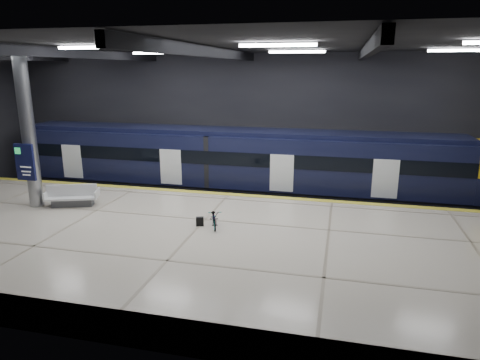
% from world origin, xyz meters
% --- Properties ---
extents(ground, '(30.00, 30.00, 0.00)m').
position_xyz_m(ground, '(0.00, 0.00, 0.00)').
color(ground, black).
rests_on(ground, ground).
extents(room_shell, '(30.10, 16.10, 8.05)m').
position_xyz_m(room_shell, '(-0.00, 0.00, 5.72)').
color(room_shell, black).
rests_on(room_shell, ground).
extents(platform, '(30.00, 11.00, 1.10)m').
position_xyz_m(platform, '(0.00, -2.50, 0.55)').
color(platform, beige).
rests_on(platform, ground).
extents(safety_strip, '(30.00, 0.40, 0.01)m').
position_xyz_m(safety_strip, '(0.00, 2.75, 1.11)').
color(safety_strip, gold).
rests_on(safety_strip, platform).
extents(rails, '(30.00, 1.52, 0.16)m').
position_xyz_m(rails, '(0.00, 5.50, 0.08)').
color(rails, gray).
rests_on(rails, ground).
extents(train, '(29.40, 2.84, 3.79)m').
position_xyz_m(train, '(1.22, 5.50, 2.06)').
color(train, black).
rests_on(train, ground).
extents(bench, '(2.44, 1.64, 1.00)m').
position_xyz_m(bench, '(-6.39, -0.66, 1.45)').
color(bench, '#595B60').
rests_on(bench, platform).
extents(bicycle, '(0.96, 1.51, 0.75)m').
position_xyz_m(bicycle, '(0.61, -1.73, 1.48)').
color(bicycle, '#99999E').
rests_on(bicycle, platform).
extents(pannier_bag, '(0.34, 0.26, 0.35)m').
position_xyz_m(pannier_bag, '(0.01, -1.73, 1.28)').
color(pannier_bag, black).
rests_on(pannier_bag, platform).
extents(info_column, '(0.90, 0.78, 6.90)m').
position_xyz_m(info_column, '(-8.00, -1.03, 4.46)').
color(info_column, '#9EA0A5').
rests_on(info_column, platform).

